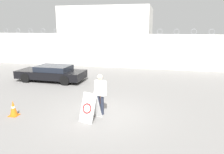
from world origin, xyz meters
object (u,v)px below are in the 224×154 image
object	(u,v)px
barricade_sign	(90,107)
traffic_cone_mid	(13,108)
parked_car_front_coupe	(52,73)
traffic_cone_near	(100,96)
security_guard	(100,92)

from	to	relation	value
barricade_sign	traffic_cone_mid	xyz separation A→B (m)	(-3.36, -0.32, -0.23)
parked_car_front_coupe	traffic_cone_near	bearing A→B (deg)	143.18
traffic_cone_near	traffic_cone_mid	bearing A→B (deg)	-142.14
security_guard	parked_car_front_coupe	bearing A→B (deg)	-32.03
security_guard	traffic_cone_mid	world-z (taller)	security_guard
security_guard	parked_car_front_coupe	world-z (taller)	security_guard
parked_car_front_coupe	traffic_cone_mid	bearing A→B (deg)	104.38
traffic_cone_near	security_guard	bearing A→B (deg)	-72.26
traffic_cone_mid	parked_car_front_coupe	size ratio (longest dim) A/B	0.14
barricade_sign	security_guard	bearing A→B (deg)	87.50
security_guard	parked_car_front_coupe	distance (m)	7.06
traffic_cone_near	traffic_cone_mid	xyz separation A→B (m)	(-3.15, -2.45, -0.03)
traffic_cone_mid	parked_car_front_coupe	bearing A→B (deg)	103.03
traffic_cone_near	traffic_cone_mid	world-z (taller)	traffic_cone_near
security_guard	traffic_cone_near	world-z (taller)	security_guard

